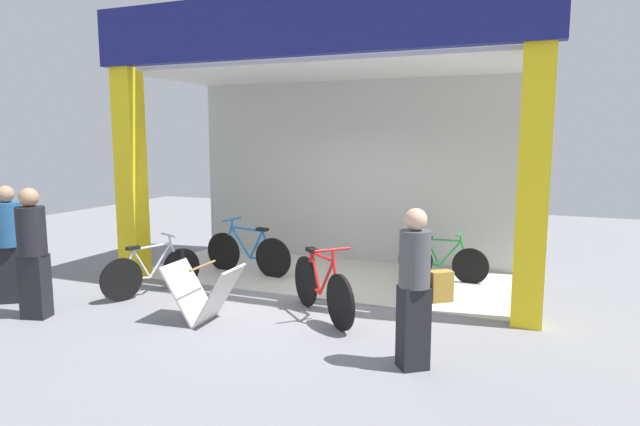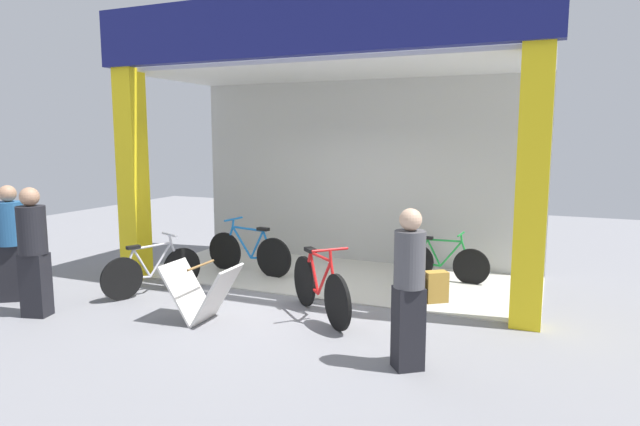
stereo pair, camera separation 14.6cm
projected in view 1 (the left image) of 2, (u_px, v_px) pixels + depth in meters
ground_plane at (303, 298)px, 7.87m from camera, size 20.76×20.76×0.00m
shop_facade at (337, 139)px, 8.84m from camera, size 6.58×2.89×4.21m
bicycle_inside_0 at (442, 261)px, 8.76m from camera, size 1.46×0.40×0.80m
bicycle_inside_1 at (248, 253)px, 9.17m from camera, size 1.68×0.46×0.93m
bicycle_parked_0 at (322, 288)px, 7.00m from camera, size 1.29×1.23×0.96m
bicycle_parked_1 at (152, 271)px, 8.00m from camera, size 0.65×1.45×0.86m
sandwich_board_sign at (204, 293)px, 6.81m from camera, size 0.93×0.61×0.74m
pedestrian_0 at (9, 242)px, 7.58m from camera, size 0.51×0.51×1.64m
pedestrian_1 at (416, 287)px, 5.39m from camera, size 0.57×0.51×1.62m
pedestrian_2 at (33, 251)px, 6.90m from camera, size 0.43×0.43×1.67m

